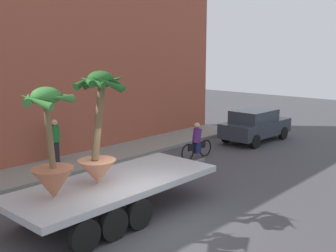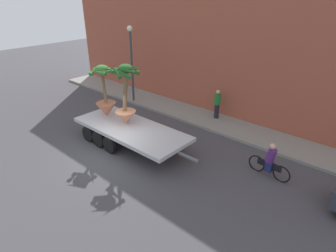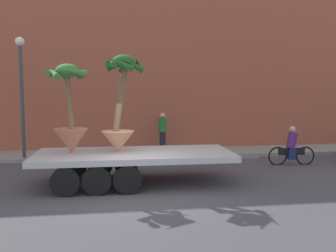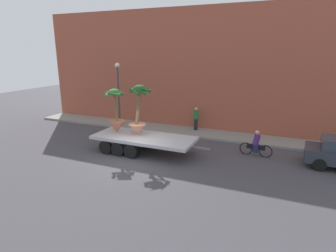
# 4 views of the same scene
# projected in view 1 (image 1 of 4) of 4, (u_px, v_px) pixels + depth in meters

# --- Properties ---
(ground_plane) EXTENTS (60.00, 60.00, 0.00)m
(ground_plane) POSITION_uv_depth(u_px,v_px,m) (149.00, 225.00, 10.68)
(ground_plane) COLOR #423F44
(sidewalk) EXTENTS (24.00, 2.20, 0.15)m
(sidewalk) POSITION_uv_depth(u_px,v_px,m) (28.00, 175.00, 14.67)
(sidewalk) COLOR gray
(sidewalk) RESTS_ON ground
(flatbed_trailer) EXTENTS (7.04, 2.52, 0.98)m
(flatbed_trailer) POSITION_uv_depth(u_px,v_px,m) (109.00, 190.00, 11.11)
(flatbed_trailer) COLOR #B7BABF
(flatbed_trailer) RESTS_ON ground
(potted_palm_rear) EXTENTS (1.26, 1.30, 2.69)m
(potted_palm_rear) POSITION_uv_depth(u_px,v_px,m) (51.00, 156.00, 9.70)
(potted_palm_rear) COLOR #B26647
(potted_palm_rear) RESTS_ON flatbed_trailer
(potted_palm_middle) EXTENTS (1.41, 1.42, 2.99)m
(potted_palm_middle) POSITION_uv_depth(u_px,v_px,m) (99.00, 136.00, 10.80)
(potted_palm_middle) COLOR tan
(potted_palm_middle) RESTS_ON flatbed_trailer
(cyclist) EXTENTS (1.84, 0.37, 1.54)m
(cyclist) POSITION_uv_depth(u_px,v_px,m) (197.00, 143.00, 17.11)
(cyclist) COLOR black
(cyclist) RESTS_ON ground
(parked_car) EXTENTS (4.07, 1.91, 1.58)m
(parked_car) POSITION_uv_depth(u_px,v_px,m) (255.00, 125.00, 20.24)
(parked_car) COLOR #2D333D
(parked_car) RESTS_ON ground
(pedestrian_near_gate) EXTENTS (0.36, 0.36, 1.71)m
(pedestrian_near_gate) POSITION_uv_depth(u_px,v_px,m) (55.00, 140.00, 15.82)
(pedestrian_near_gate) COLOR black
(pedestrian_near_gate) RESTS_ON sidewalk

